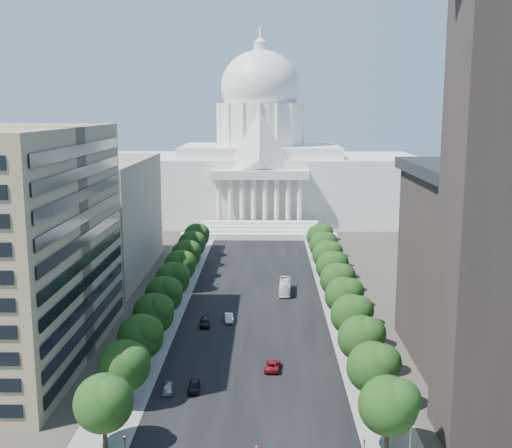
# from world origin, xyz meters

# --- Properties ---
(road_asphalt) EXTENTS (30.00, 260.00, 0.01)m
(road_asphalt) POSITION_xyz_m (0.00, 90.00, 0.00)
(road_asphalt) COLOR black
(road_asphalt) RESTS_ON ground
(sidewalk_left) EXTENTS (8.00, 260.00, 0.02)m
(sidewalk_left) POSITION_xyz_m (-19.00, 90.00, 0.00)
(sidewalk_left) COLOR gray
(sidewalk_left) RESTS_ON ground
(sidewalk_right) EXTENTS (8.00, 260.00, 0.02)m
(sidewalk_right) POSITION_xyz_m (19.00, 90.00, 0.00)
(sidewalk_right) COLOR gray
(sidewalk_right) RESTS_ON ground
(capitol) EXTENTS (120.00, 56.00, 73.00)m
(capitol) POSITION_xyz_m (0.00, 184.89, 20.01)
(capitol) COLOR white
(capitol) RESTS_ON ground
(office_block_left_far) EXTENTS (38.00, 52.00, 30.00)m
(office_block_left_far) POSITION_xyz_m (-48.00, 100.00, 15.00)
(office_block_left_far) COLOR gray
(office_block_left_far) RESTS_ON ground
(tree_l_a) EXTENTS (7.79, 7.60, 9.97)m
(tree_l_a) POSITION_xyz_m (-17.66, 11.81, 6.45)
(tree_l_a) COLOR #33261C
(tree_l_a) RESTS_ON ground
(tree_l_b) EXTENTS (7.79, 7.60, 9.97)m
(tree_l_b) POSITION_xyz_m (-17.66, 23.81, 6.45)
(tree_l_b) COLOR #33261C
(tree_l_b) RESTS_ON ground
(tree_l_c) EXTENTS (7.79, 7.60, 9.97)m
(tree_l_c) POSITION_xyz_m (-17.66, 35.81, 6.45)
(tree_l_c) COLOR #33261C
(tree_l_c) RESTS_ON ground
(tree_l_d) EXTENTS (7.79, 7.60, 9.97)m
(tree_l_d) POSITION_xyz_m (-17.66, 47.81, 6.45)
(tree_l_d) COLOR #33261C
(tree_l_d) RESTS_ON ground
(tree_l_e) EXTENTS (7.79, 7.60, 9.97)m
(tree_l_e) POSITION_xyz_m (-17.66, 59.81, 6.45)
(tree_l_e) COLOR #33261C
(tree_l_e) RESTS_ON ground
(tree_l_f) EXTENTS (7.79, 7.60, 9.97)m
(tree_l_f) POSITION_xyz_m (-17.66, 71.81, 6.45)
(tree_l_f) COLOR #33261C
(tree_l_f) RESTS_ON ground
(tree_l_g) EXTENTS (7.79, 7.60, 9.97)m
(tree_l_g) POSITION_xyz_m (-17.66, 83.81, 6.45)
(tree_l_g) COLOR #33261C
(tree_l_g) RESTS_ON ground
(tree_l_h) EXTENTS (7.79, 7.60, 9.97)m
(tree_l_h) POSITION_xyz_m (-17.66, 95.81, 6.45)
(tree_l_h) COLOR #33261C
(tree_l_h) RESTS_ON ground
(tree_l_i) EXTENTS (7.79, 7.60, 9.97)m
(tree_l_i) POSITION_xyz_m (-17.66, 107.81, 6.45)
(tree_l_i) COLOR #33261C
(tree_l_i) RESTS_ON ground
(tree_l_j) EXTENTS (7.79, 7.60, 9.97)m
(tree_l_j) POSITION_xyz_m (-17.66, 119.81, 6.45)
(tree_l_j) COLOR #33261C
(tree_l_j) RESTS_ON ground
(tree_r_a) EXTENTS (7.79, 7.60, 9.97)m
(tree_r_a) POSITION_xyz_m (18.34, 11.81, 6.45)
(tree_r_a) COLOR #33261C
(tree_r_a) RESTS_ON ground
(tree_r_b) EXTENTS (7.79, 7.60, 9.97)m
(tree_r_b) POSITION_xyz_m (18.34, 23.81, 6.45)
(tree_r_b) COLOR #33261C
(tree_r_b) RESTS_ON ground
(tree_r_c) EXTENTS (7.79, 7.60, 9.97)m
(tree_r_c) POSITION_xyz_m (18.34, 35.81, 6.45)
(tree_r_c) COLOR #33261C
(tree_r_c) RESTS_ON ground
(tree_r_d) EXTENTS (7.79, 7.60, 9.97)m
(tree_r_d) POSITION_xyz_m (18.34, 47.81, 6.45)
(tree_r_d) COLOR #33261C
(tree_r_d) RESTS_ON ground
(tree_r_e) EXTENTS (7.79, 7.60, 9.97)m
(tree_r_e) POSITION_xyz_m (18.34, 59.81, 6.45)
(tree_r_e) COLOR #33261C
(tree_r_e) RESTS_ON ground
(tree_r_f) EXTENTS (7.79, 7.60, 9.97)m
(tree_r_f) POSITION_xyz_m (18.34, 71.81, 6.45)
(tree_r_f) COLOR #33261C
(tree_r_f) RESTS_ON ground
(tree_r_g) EXTENTS (7.79, 7.60, 9.97)m
(tree_r_g) POSITION_xyz_m (18.34, 83.81, 6.45)
(tree_r_g) COLOR #33261C
(tree_r_g) RESTS_ON ground
(tree_r_h) EXTENTS (7.79, 7.60, 9.97)m
(tree_r_h) POSITION_xyz_m (18.34, 95.81, 6.45)
(tree_r_h) COLOR #33261C
(tree_r_h) RESTS_ON ground
(tree_r_i) EXTENTS (7.79, 7.60, 9.97)m
(tree_r_i) POSITION_xyz_m (18.34, 107.81, 6.45)
(tree_r_i) COLOR #33261C
(tree_r_i) RESTS_ON ground
(tree_r_j) EXTENTS (7.79, 7.60, 9.97)m
(tree_r_j) POSITION_xyz_m (18.34, 119.81, 6.45)
(tree_r_j) COLOR #33261C
(tree_r_j) RESTS_ON ground
(traffic_signal_left) EXTENTS (0.18, 0.49, 4.30)m
(traffic_signal_left) POSITION_xyz_m (-14.50, 7.99, 3.09)
(traffic_signal_left) COLOR black
(traffic_signal_left) RESTS_ON ground
(traffic_signal_right) EXTENTS (0.18, 0.49, 4.30)m
(traffic_signal_right) POSITION_xyz_m (14.50, 7.99, 3.09)
(traffic_signal_right) COLOR black
(traffic_signal_right) RESTS_ON ground
(streetlight_a) EXTENTS (2.61, 0.44, 9.00)m
(streetlight_a) POSITION_xyz_m (19.90, 10.00, 5.82)
(streetlight_a) COLOR gray
(streetlight_a) RESTS_ON ground
(streetlight_b) EXTENTS (2.61, 0.44, 9.00)m
(streetlight_b) POSITION_xyz_m (19.90, 35.00, 5.82)
(streetlight_b) COLOR gray
(streetlight_b) RESTS_ON ground
(streetlight_c) EXTENTS (2.61, 0.44, 9.00)m
(streetlight_c) POSITION_xyz_m (19.90, 60.00, 5.82)
(streetlight_c) COLOR gray
(streetlight_c) RESTS_ON ground
(streetlight_d) EXTENTS (2.61, 0.44, 9.00)m
(streetlight_d) POSITION_xyz_m (19.90, 85.00, 5.82)
(streetlight_d) COLOR gray
(streetlight_d) RESTS_ON ground
(streetlight_e) EXTENTS (2.61, 0.44, 9.00)m
(streetlight_e) POSITION_xyz_m (19.90, 110.00, 5.82)
(streetlight_e) COLOR gray
(streetlight_e) RESTS_ON ground
(streetlight_f) EXTENTS (2.61, 0.44, 9.00)m
(streetlight_f) POSITION_xyz_m (19.90, 135.00, 5.82)
(streetlight_f) COLOR gray
(streetlight_f) RESTS_ON ground
(car_dark_a) EXTENTS (1.96, 4.46, 1.49)m
(car_dark_a) POSITION_xyz_m (-8.50, 29.06, 0.75)
(car_dark_a) COLOR black
(car_dark_a) RESTS_ON ground
(car_silver) EXTENTS (2.07, 4.85, 1.56)m
(car_silver) POSITION_xyz_m (-5.05, 61.77, 0.78)
(car_silver) COLOR #979B9E
(car_silver) RESTS_ON ground
(car_red) EXTENTS (2.89, 5.46, 1.46)m
(car_red) POSITION_xyz_m (3.69, 37.49, 0.73)
(car_red) COLOR maroon
(car_red) RESTS_ON ground
(car_dark_b) EXTENTS (2.38, 5.10, 1.44)m
(car_dark_b) POSITION_xyz_m (-9.71, 58.99, 0.72)
(car_dark_b) COLOR black
(car_dark_b) RESTS_ON ground
(car_parked) EXTENTS (1.94, 4.14, 1.37)m
(car_parked) POSITION_xyz_m (-12.50, 28.50, 0.69)
(car_parked) COLOR #94969B
(car_parked) RESTS_ON ground
(city_bus) EXTENTS (3.07, 10.87, 3.00)m
(city_bus) POSITION_xyz_m (7.00, 83.01, 1.50)
(city_bus) COLOR white
(city_bus) RESTS_ON ground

